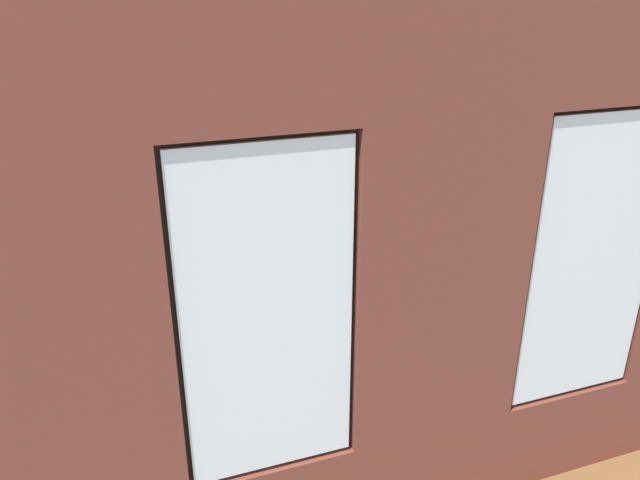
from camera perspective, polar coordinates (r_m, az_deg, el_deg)
ground_plane at (r=6.90m, az=-1.26°, el=-8.20°), size 6.27×6.08×0.10m
brick_wall_with_windows at (r=3.93m, az=10.95°, el=-5.17°), size 5.67×0.30×3.45m
couch_by_window at (r=4.95m, az=-1.53°, el=-17.25°), size 1.92×0.87×0.80m
couch_left at (r=7.65m, az=13.83°, el=-2.38°), size 1.02×1.92×0.80m
coffee_table at (r=6.59m, az=-0.46°, el=-5.37°), size 1.25×0.79×0.45m
cup_ceramic at (r=6.47m, az=0.67°, el=-4.86°), size 0.09×0.09×0.10m
candle_jar at (r=6.34m, az=-3.32°, el=-5.50°), size 0.08×0.08×0.11m
table_plant_small at (r=6.50m, az=-0.47°, el=-3.95°), size 0.15×0.15×0.23m
remote_black at (r=6.78m, az=1.89°, el=-3.87°), size 0.17×0.12×0.02m
media_console at (r=6.82m, az=-22.64°, el=-7.78°), size 1.03×0.42×0.48m
tv_flatscreen at (r=6.57m, az=-23.38°, el=-3.55°), size 0.95×0.20×0.64m
papasan_chair at (r=8.05m, az=-4.65°, el=0.45°), size 1.12×1.12×0.70m
potted_plant_corner_near_left at (r=9.11m, az=8.33°, el=5.32°), size 1.23×1.02×1.59m
potted_plant_foreground_right at (r=8.13m, az=-20.73°, el=0.81°), size 0.78×0.89×1.34m
potted_plant_between_couches at (r=5.35m, az=13.08°, el=-11.45°), size 0.81×0.71×1.10m
potted_plant_corner_far_left at (r=6.16m, az=26.38°, el=-8.42°), size 0.96×0.92×1.47m
potted_plant_near_tv at (r=5.74m, az=-18.04°, el=-8.26°), size 0.85×0.75×1.29m
potted_plant_mid_room_small at (r=7.69m, az=4.86°, el=-1.87°), size 0.27×0.27×0.46m
potted_plant_by_left_couch at (r=8.55m, az=6.63°, el=0.91°), size 0.29×0.29×0.52m
potted_plant_beside_window_right at (r=4.57m, az=-19.50°, el=-18.37°), size 1.05×1.18×1.32m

